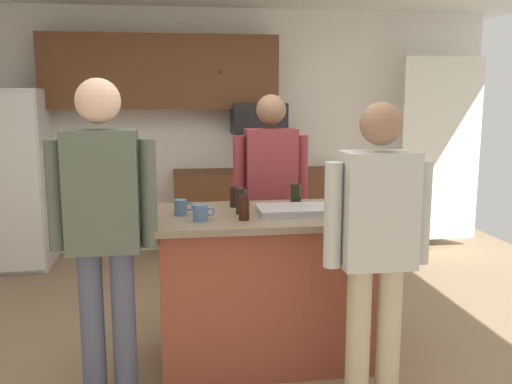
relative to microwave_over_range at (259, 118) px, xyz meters
name	(u,v)px	position (x,y,z in m)	size (l,w,h in m)	color
floor	(225,360)	(-0.60, -2.50, -1.45)	(7.04, 7.04, 0.00)	#937A5B
back_wall	(200,131)	(-0.60, 0.30, -0.15)	(6.40, 0.10, 2.60)	white
french_door_window_panel	(440,150)	(2.00, -0.10, -0.35)	(0.90, 0.06, 2.00)	white
cabinet_run_upper	(161,72)	(-1.00, 0.10, 0.48)	(2.40, 0.38, 0.75)	brown
cabinet_run_lower	(259,212)	(0.00, -0.02, -1.00)	(1.80, 0.63, 0.90)	brown
microwave_over_range	(259,118)	(0.00, 0.00, 0.00)	(0.56, 0.40, 0.32)	black
kitchen_island	(263,286)	(-0.35, -2.50, -0.96)	(1.42, 0.83, 0.97)	brown
person_elder_center	(103,220)	(-1.27, -2.88, -0.41)	(0.57, 0.23, 1.78)	#4C5166
person_guest_left	(377,239)	(0.14, -3.18, -0.49)	(0.57, 0.22, 1.66)	tan
person_guest_right	(271,190)	(-0.17, -1.75, -0.47)	(0.57, 0.22, 1.70)	#232D4C
glass_pilsner	(241,201)	(-0.49, -2.52, -0.40)	(0.06, 0.06, 0.16)	black
tumbler_amber	(235,197)	(-0.50, -2.29, -0.41)	(0.06, 0.06, 0.13)	black
mug_ceramic_white	(201,213)	(-0.75, -2.67, -0.43)	(0.13, 0.09, 0.09)	#4C6B99
mug_blue_stoneware	(181,207)	(-0.86, -2.50, -0.43)	(0.12, 0.08, 0.10)	#4C6B99
glass_stout_tall	(244,208)	(-0.49, -2.69, -0.41)	(0.06, 0.06, 0.15)	black
glass_short_whisky	(296,195)	(-0.10, -2.30, -0.41)	(0.07, 0.07, 0.14)	black
serving_tray	(293,210)	(-0.17, -2.55, -0.46)	(0.44, 0.30, 0.04)	#B7B7BC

